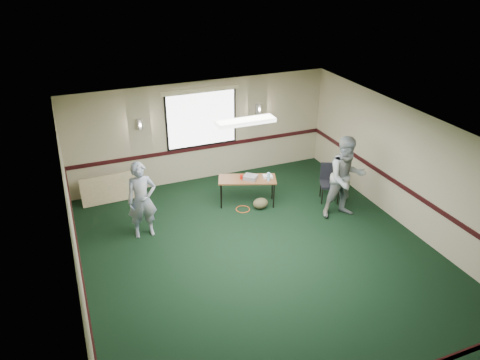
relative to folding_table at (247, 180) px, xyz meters
name	(u,v)px	position (x,y,z in m)	size (l,w,h in m)	color
ground	(264,259)	(-0.56, -2.23, -0.64)	(8.00, 8.00, 0.00)	black
room_shell	(226,150)	(-0.56, -0.10, 0.94)	(8.00, 8.02, 8.00)	tan
folding_table	(247,180)	(0.00, 0.00, 0.00)	(1.49, 1.01, 0.69)	brown
projector	(250,177)	(0.06, -0.06, 0.10)	(0.30, 0.25, 0.10)	gray
game_console	(268,176)	(0.49, -0.13, 0.08)	(0.22, 0.18, 0.06)	white
red_cup	(241,177)	(-0.14, 0.04, 0.11)	(0.07, 0.07, 0.11)	red
water_bottle	(269,177)	(0.42, -0.30, 0.16)	(0.06, 0.06, 0.21)	#81B6D4
duffel_bag	(260,203)	(0.21, -0.34, -0.51)	(0.38, 0.28, 0.27)	#424025
cable_coil	(243,209)	(-0.21, -0.24, -0.63)	(0.35, 0.35, 0.02)	#CF4F19
folded_table	(110,189)	(-3.12, 1.37, -0.29)	(1.38, 0.06, 0.71)	tan
conference_chair	(330,179)	(2.00, -0.53, -0.09)	(0.61, 0.62, 0.94)	black
person_left	(142,200)	(-2.62, -0.42, 0.23)	(0.63, 0.42, 1.74)	#435B94
person_right	(346,178)	(1.88, -1.35, 0.35)	(0.96, 0.75, 1.98)	#708BAE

